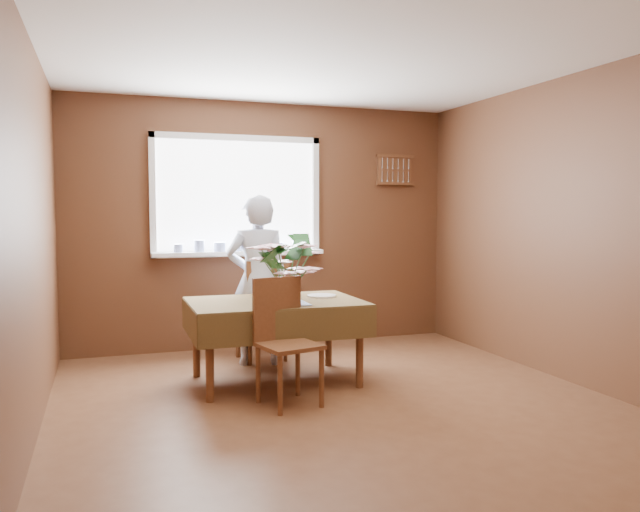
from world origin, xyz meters
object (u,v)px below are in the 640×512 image
object	(u,v)px
chair_near	(284,335)
flower_bouquet	(287,265)
dining_table	(275,310)
chair_far	(264,306)
seated_woman	(257,280)

from	to	relation	value
chair_near	flower_bouquet	xyz separation A→B (m)	(0.12, 0.34, 0.48)
dining_table	chair_near	xyz separation A→B (m)	(-0.08, -0.55, -0.09)
chair_far	seated_woman	xyz separation A→B (m)	(-0.08, -0.08, 0.25)
dining_table	chair_near	size ratio (longest dim) A/B	1.53
flower_bouquet	chair_far	bearing A→B (deg)	87.07
chair_far	flower_bouquet	size ratio (longest dim) A/B	1.74
dining_table	flower_bouquet	distance (m)	0.44
chair_near	dining_table	bearing A→B (deg)	68.24
dining_table	chair_far	size ratio (longest dim) A/B	1.47
chair_far	chair_near	world-z (taller)	chair_far
seated_woman	flower_bouquet	world-z (taller)	seated_woman
dining_table	chair_far	bearing A→B (deg)	83.63
dining_table	chair_near	distance (m)	0.56
dining_table	chair_far	distance (m)	0.73
seated_woman	flower_bouquet	xyz separation A→B (m)	(0.03, -0.84, 0.21)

